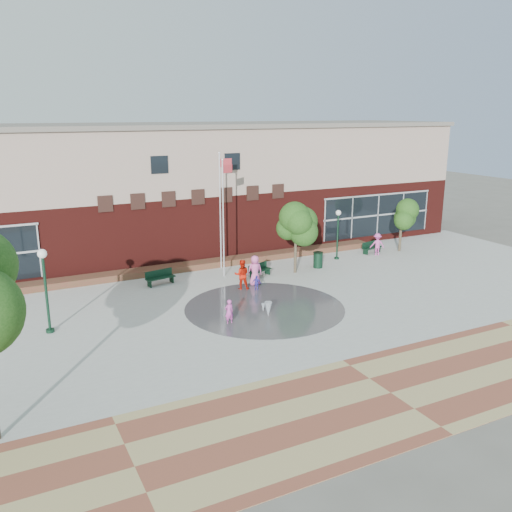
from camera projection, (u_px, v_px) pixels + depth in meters
name	position (u px, v px, depth m)	size (l,w,h in m)	color
ground	(294.00, 328.00, 25.91)	(120.00, 120.00, 0.00)	#666056
plaza_concrete	(256.00, 302.00, 29.36)	(46.00, 18.00, 0.01)	#A8A8A0
paver_band	(391.00, 393.00, 19.87)	(46.00, 6.00, 0.01)	brown
splash_pad	(265.00, 308.00, 28.50)	(8.40, 8.40, 0.01)	#383A3D
library_building	(174.00, 187.00, 39.79)	(44.40, 10.40, 9.20)	#4B1411
flower_bed	(205.00, 267.00, 35.92)	(26.00, 1.20, 0.40)	maroon
flagpole_left	(224.00, 212.00, 32.98)	(0.82, 0.33, 7.31)	white
flagpole_right	(221.00, 205.00, 34.70)	(0.94, 0.15, 7.58)	white
lamp_left	(45.00, 281.00, 24.70)	(0.43, 0.43, 4.03)	black
lamp_right	(338.00, 229.00, 37.35)	(0.37, 0.37, 3.49)	black
bench_left	(160.00, 280.00, 32.24)	(1.84, 0.83, 0.89)	black
bench_mid	(260.00, 273.00, 33.82)	(1.72, 1.03, 0.84)	black
bench_right	(372.00, 249.00, 39.49)	(1.76, 0.83, 0.85)	black
trash_can	(318.00, 260.00, 35.70)	(0.65, 0.65, 1.07)	black
tree_mid	(296.00, 223.00, 33.91)	(2.63, 2.63, 4.44)	#3F3426
tree_small_right	(402.00, 216.00, 39.42)	(2.14, 2.14, 3.65)	#3F3426
water_jet_a	(268.00, 317.00, 27.19)	(0.40, 0.40, 0.77)	white
water_jet_b	(263.00, 312.00, 27.87)	(0.20, 0.20, 0.45)	white
child_splash	(229.00, 312.00, 26.21)	(0.46, 0.30, 1.25)	#CA46A9
adult_red	(242.00, 275.00, 31.27)	(0.87, 0.67, 1.78)	red
adult_pink	(255.00, 270.00, 32.04)	(0.89, 0.58, 1.82)	#D95AA2
child_blue	(257.00, 283.00, 31.14)	(0.53, 0.22, 0.91)	#4338BD
person_bench	(377.00, 244.00, 38.82)	(1.03, 0.59, 1.60)	#CE49A3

